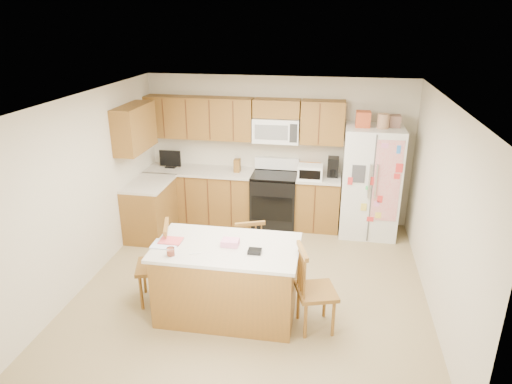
% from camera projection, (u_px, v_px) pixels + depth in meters
% --- Properties ---
extents(ground, '(4.50, 4.50, 0.00)m').
position_uv_depth(ground, '(255.00, 283.00, 6.23)').
color(ground, '#9E8859').
rests_on(ground, ground).
extents(room_shell, '(4.60, 4.60, 2.52)m').
position_uv_depth(room_shell, '(255.00, 184.00, 5.71)').
color(room_shell, beige).
rests_on(room_shell, ground).
extents(cabinetry, '(3.36, 1.56, 2.15)m').
position_uv_depth(cabinetry, '(216.00, 174.00, 7.71)').
color(cabinetry, '#8F571C').
rests_on(cabinetry, ground).
extents(stove, '(0.76, 0.65, 1.13)m').
position_uv_depth(stove, '(274.00, 199.00, 7.84)').
color(stove, black).
rests_on(stove, ground).
extents(refrigerator, '(0.90, 0.79, 2.04)m').
position_uv_depth(refrigerator, '(370.00, 181.00, 7.37)').
color(refrigerator, white).
rests_on(refrigerator, ground).
extents(island, '(1.70, 0.99, 1.01)m').
position_uv_depth(island, '(227.00, 280.00, 5.44)').
color(island, '#8F571C').
rests_on(island, ground).
extents(windsor_chair_left, '(0.55, 0.56, 1.05)m').
position_uv_depth(windsor_chair_left, '(156.00, 265.00, 5.69)').
color(windsor_chair_left, '#8F571C').
rests_on(windsor_chair_left, ground).
extents(windsor_chair_back, '(0.53, 0.51, 0.96)m').
position_uv_depth(windsor_chair_back, '(248.00, 252.00, 6.11)').
color(windsor_chair_back, '#8F571C').
rests_on(windsor_chair_back, ground).
extents(windsor_chair_right, '(0.54, 0.56, 1.04)m').
position_uv_depth(windsor_chair_right, '(314.00, 291.00, 5.17)').
color(windsor_chair_right, '#8F571C').
rests_on(windsor_chair_right, ground).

